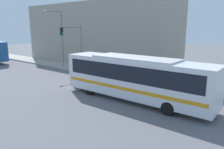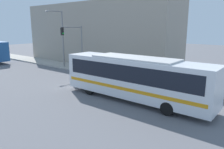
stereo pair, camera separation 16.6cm
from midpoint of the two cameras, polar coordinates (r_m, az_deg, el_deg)
ground_plane at (r=17.57m, az=4.85°, el=-6.33°), size 120.00×120.00×0.00m
sidewalk at (r=35.82m, az=-16.83°, el=2.97°), size 3.33×70.00×0.18m
building_facade at (r=33.77m, az=-4.52°, el=10.49°), size 6.00×25.64×9.04m
city_bus at (r=16.75m, az=5.63°, el=-0.37°), size 2.62×12.11×3.40m
fire_hydrant at (r=24.75m, az=0.10°, el=0.60°), size 0.24×0.32×0.78m
traffic_light_pole at (r=27.18m, az=-9.93°, el=8.70°), size 3.28×0.35×5.53m
parking_meter at (r=27.92m, az=-7.86°, el=2.94°), size 0.14×0.14×1.36m
street_lamp at (r=30.60m, az=-13.60°, el=10.19°), size 2.71×0.28×7.50m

